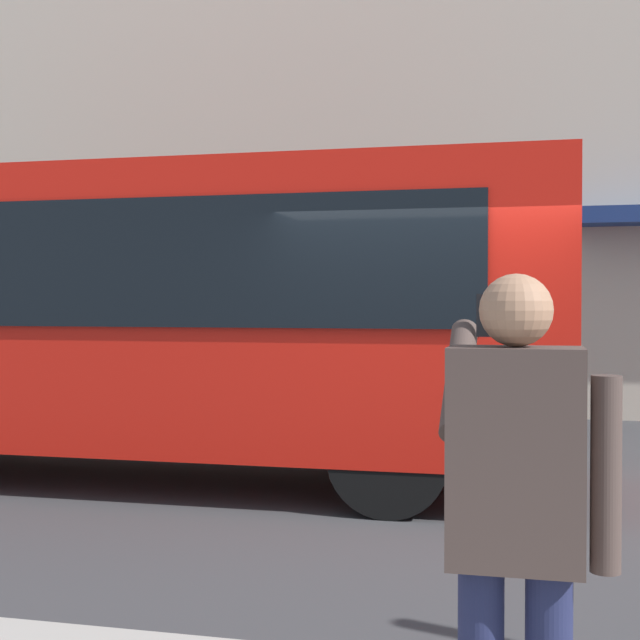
# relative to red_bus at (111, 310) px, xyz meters

# --- Properties ---
(ground_plane) EXTENTS (60.00, 60.00, 0.00)m
(ground_plane) POSITION_rel_red_bus_xyz_m (-3.35, 0.78, -1.68)
(ground_plane) COLOR #38383A
(building_facade_far) EXTENTS (28.00, 1.55, 12.00)m
(building_facade_far) POSITION_rel_red_bus_xyz_m (-3.37, -6.02, 4.30)
(building_facade_far) COLOR beige
(building_facade_far) RESTS_ON ground_plane
(red_bus) EXTENTS (9.05, 2.54, 3.08)m
(red_bus) POSITION_rel_red_bus_xyz_m (0.00, 0.00, 0.00)
(red_bus) COLOR red
(red_bus) RESTS_ON ground_plane
(pedestrian_photographer) EXTENTS (0.53, 0.52, 1.70)m
(pedestrian_photographer) POSITION_rel_red_bus_xyz_m (-4.13, 5.57, -0.54)
(pedestrian_photographer) COLOR #1E2347
(pedestrian_photographer) RESTS_ON sidewalk_curb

